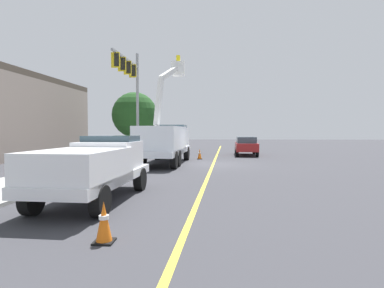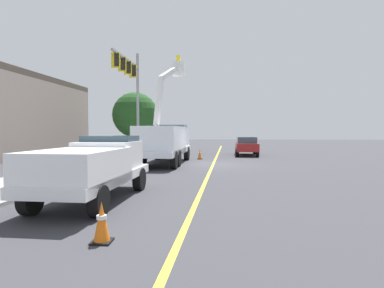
{
  "view_description": "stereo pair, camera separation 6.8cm",
  "coord_description": "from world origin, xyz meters",
  "px_view_note": "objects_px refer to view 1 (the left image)",
  "views": [
    {
      "loc": [
        -20.75,
        0.43,
        2.24
      ],
      "look_at": [
        -1.04,
        1.37,
        1.4
      ],
      "focal_mm": 29.06,
      "sensor_mm": 36.0,
      "label": 1
    },
    {
      "loc": [
        -20.75,
        0.37,
        2.24
      ],
      "look_at": [
        -1.04,
        1.37,
        1.4
      ],
      "focal_mm": 29.06,
      "sensor_mm": 36.0,
      "label": 2
    }
  ],
  "objects_px": {
    "traffic_cone_leading": "(104,222)",
    "traffic_signal_mast": "(131,82)",
    "traffic_cone_mid_front": "(200,154)",
    "service_pickup_truck": "(95,166)",
    "utility_bucket_truck": "(165,140)",
    "passing_minivan": "(246,145)"
  },
  "relations": [
    {
      "from": "traffic_cone_leading",
      "to": "traffic_signal_mast",
      "type": "height_order",
      "value": "traffic_signal_mast"
    },
    {
      "from": "traffic_cone_leading",
      "to": "traffic_cone_mid_front",
      "type": "relative_size",
      "value": 1.02
    },
    {
      "from": "traffic_cone_mid_front",
      "to": "traffic_cone_leading",
      "type": "bearing_deg",
      "value": 175.36
    },
    {
      "from": "utility_bucket_truck",
      "to": "traffic_signal_mast",
      "type": "distance_m",
      "value": 5.87
    },
    {
      "from": "utility_bucket_truck",
      "to": "service_pickup_truck",
      "type": "bearing_deg",
      "value": 176.21
    },
    {
      "from": "service_pickup_truck",
      "to": "traffic_cone_leading",
      "type": "relative_size",
      "value": 6.9
    },
    {
      "from": "utility_bucket_truck",
      "to": "traffic_cone_mid_front",
      "type": "height_order",
      "value": "utility_bucket_truck"
    },
    {
      "from": "traffic_cone_leading",
      "to": "traffic_signal_mast",
      "type": "xyz_separation_m",
      "value": [
        17.57,
        3.76,
        5.54
      ]
    },
    {
      "from": "passing_minivan",
      "to": "traffic_signal_mast",
      "type": "bearing_deg",
      "value": 118.06
    },
    {
      "from": "service_pickup_truck",
      "to": "traffic_signal_mast",
      "type": "relative_size",
      "value": 0.67
    },
    {
      "from": "service_pickup_truck",
      "to": "traffic_signal_mast",
      "type": "bearing_deg",
      "value": 9.14
    },
    {
      "from": "traffic_signal_mast",
      "to": "traffic_cone_mid_front",
      "type": "bearing_deg",
      "value": -80.62
    },
    {
      "from": "service_pickup_truck",
      "to": "traffic_cone_leading",
      "type": "xyz_separation_m",
      "value": [
        -3.64,
        -1.52,
        -0.71
      ]
    },
    {
      "from": "utility_bucket_truck",
      "to": "traffic_signal_mast",
      "type": "xyz_separation_m",
      "value": [
        2.6,
        2.99,
        4.33
      ]
    },
    {
      "from": "passing_minivan",
      "to": "traffic_signal_mast",
      "type": "height_order",
      "value": "traffic_signal_mast"
    },
    {
      "from": "traffic_cone_leading",
      "to": "traffic_cone_mid_front",
      "type": "distance_m",
      "value": 18.5
    },
    {
      "from": "traffic_cone_mid_front",
      "to": "traffic_signal_mast",
      "type": "height_order",
      "value": "traffic_signal_mast"
    },
    {
      "from": "service_pickup_truck",
      "to": "traffic_cone_mid_front",
      "type": "distance_m",
      "value": 15.13
    },
    {
      "from": "passing_minivan",
      "to": "service_pickup_truck",
      "type": "bearing_deg",
      "value": 159.28
    },
    {
      "from": "service_pickup_truck",
      "to": "traffic_cone_mid_front",
      "type": "bearing_deg",
      "value": -11.49
    },
    {
      "from": "utility_bucket_truck",
      "to": "traffic_cone_mid_front",
      "type": "relative_size",
      "value": 10.27
    },
    {
      "from": "traffic_cone_leading",
      "to": "traffic_signal_mast",
      "type": "distance_m",
      "value": 18.81
    }
  ]
}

